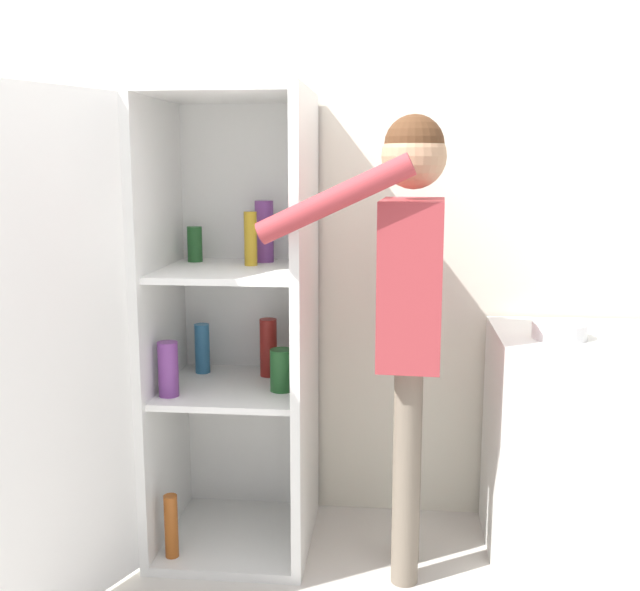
{
  "coord_description": "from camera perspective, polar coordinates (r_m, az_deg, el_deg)",
  "views": [
    {
      "loc": [
        0.35,
        -2.15,
        1.51
      ],
      "look_at": [
        0.07,
        0.62,
        1.01
      ],
      "focal_mm": 42.0,
      "sensor_mm": 36.0,
      "label": 1
    }
  ],
  "objects": [
    {
      "name": "wall_back",
      "position": [
        3.16,
        -0.63,
        5.85
      ],
      "size": [
        7.0,
        0.06,
        2.55
      ],
      "color": "silver",
      "rests_on": "ground_plane"
    },
    {
      "name": "refrigerator",
      "position": [
        2.86,
        -8.94,
        -2.64
      ],
      "size": [
        0.88,
        1.17,
        1.78
      ],
      "color": "white",
      "rests_on": "ground_plane"
    },
    {
      "name": "person",
      "position": [
        2.64,
        6.78,
        0.8
      ],
      "size": [
        0.64,
        0.51,
        1.67
      ],
      "color": "#726656",
      "rests_on": "ground_plane"
    },
    {
      "name": "counter",
      "position": [
        3.09,
        19.19,
        -10.73
      ],
      "size": [
        0.67,
        0.56,
        0.88
      ],
      "color": "white",
      "rests_on": "ground_plane"
    },
    {
      "name": "bowl",
      "position": [
        2.84,
        17.78,
        -2.55
      ],
      "size": [
        0.19,
        0.19,
        0.06
      ],
      "color": "white",
      "rests_on": "counter"
    }
  ]
}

